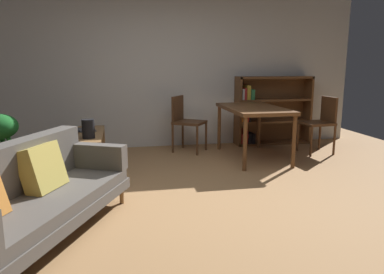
{
  "coord_description": "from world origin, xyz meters",
  "views": [
    {
      "loc": [
        -0.76,
        -3.6,
        1.43
      ],
      "look_at": [
        0.05,
        0.45,
        0.59
      ],
      "focal_mm": 34.48,
      "sensor_mm": 36.0,
      "label": 1
    }
  ],
  "objects_px": {
    "dining_table": "(254,112)",
    "media_console": "(90,154)",
    "dining_chair_far": "(321,121)",
    "fabric_couch": "(30,192)",
    "desk_speaker": "(88,129)",
    "bookshelf": "(268,111)",
    "open_laptop": "(81,129)",
    "dining_chair_near": "(185,120)",
    "potted_floor_plant": "(1,142)"
  },
  "relations": [
    {
      "from": "desk_speaker",
      "to": "dining_chair_far",
      "type": "xyz_separation_m",
      "value": [
        3.52,
        0.72,
        -0.12
      ]
    },
    {
      "from": "potted_floor_plant",
      "to": "dining_chair_far",
      "type": "relative_size",
      "value": 0.93
    },
    {
      "from": "dining_chair_far",
      "to": "dining_table",
      "type": "bearing_deg",
      "value": -175.13
    },
    {
      "from": "dining_table",
      "to": "dining_chair_near",
      "type": "relative_size",
      "value": 1.53
    },
    {
      "from": "desk_speaker",
      "to": "dining_chair_near",
      "type": "relative_size",
      "value": 0.26
    },
    {
      "from": "open_laptop",
      "to": "desk_speaker",
      "type": "xyz_separation_m",
      "value": [
        0.14,
        -0.55,
        0.1
      ]
    },
    {
      "from": "media_console",
      "to": "dining_table",
      "type": "relative_size",
      "value": 0.89
    },
    {
      "from": "desk_speaker",
      "to": "bookshelf",
      "type": "height_order",
      "value": "bookshelf"
    },
    {
      "from": "potted_floor_plant",
      "to": "dining_chair_far",
      "type": "distance_m",
      "value": 4.59
    },
    {
      "from": "dining_chair_near",
      "to": "dining_chair_far",
      "type": "distance_m",
      "value": 2.16
    },
    {
      "from": "dining_table",
      "to": "dining_chair_near",
      "type": "distance_m",
      "value": 1.13
    },
    {
      "from": "fabric_couch",
      "to": "bookshelf",
      "type": "relative_size",
      "value": 1.5
    },
    {
      "from": "bookshelf",
      "to": "dining_chair_near",
      "type": "bearing_deg",
      "value": -168.58
    },
    {
      "from": "fabric_couch",
      "to": "media_console",
      "type": "height_order",
      "value": "fabric_couch"
    },
    {
      "from": "bookshelf",
      "to": "open_laptop",
      "type": "bearing_deg",
      "value": -161.96
    },
    {
      "from": "dining_table",
      "to": "bookshelf",
      "type": "distance_m",
      "value": 1.14
    },
    {
      "from": "bookshelf",
      "to": "potted_floor_plant",
      "type": "bearing_deg",
      "value": -160.22
    },
    {
      "from": "dining_chair_near",
      "to": "bookshelf",
      "type": "distance_m",
      "value": 1.58
    },
    {
      "from": "open_laptop",
      "to": "bookshelf",
      "type": "bearing_deg",
      "value": 18.04
    },
    {
      "from": "dining_chair_near",
      "to": "potted_floor_plant",
      "type": "bearing_deg",
      "value": -155.33
    },
    {
      "from": "open_laptop",
      "to": "dining_chair_far",
      "type": "xyz_separation_m",
      "value": [
        3.66,
        0.17,
        -0.02
      ]
    },
    {
      "from": "potted_floor_plant",
      "to": "dining_chair_far",
      "type": "height_order",
      "value": "dining_chair_far"
    },
    {
      "from": "dining_table",
      "to": "bookshelf",
      "type": "xyz_separation_m",
      "value": [
        0.63,
        0.94,
        -0.11
      ]
    },
    {
      "from": "desk_speaker",
      "to": "dining_chair_far",
      "type": "relative_size",
      "value": 0.26
    },
    {
      "from": "potted_floor_plant",
      "to": "media_console",
      "type": "bearing_deg",
      "value": 11.47
    },
    {
      "from": "dining_table",
      "to": "media_console",
      "type": "bearing_deg",
      "value": -172.94
    },
    {
      "from": "media_console",
      "to": "bookshelf",
      "type": "relative_size",
      "value": 0.91
    },
    {
      "from": "open_laptop",
      "to": "dining_chair_near",
      "type": "relative_size",
      "value": 0.51
    },
    {
      "from": "fabric_couch",
      "to": "dining_table",
      "type": "distance_m",
      "value": 3.46
    },
    {
      "from": "dining_chair_far",
      "to": "fabric_couch",
      "type": "bearing_deg",
      "value": -150.09
    },
    {
      "from": "dining_chair_far",
      "to": "open_laptop",
      "type": "bearing_deg",
      "value": -177.34
    },
    {
      "from": "media_console",
      "to": "desk_speaker",
      "type": "relative_size",
      "value": 5.27
    },
    {
      "from": "desk_speaker",
      "to": "bookshelf",
      "type": "relative_size",
      "value": 0.17
    },
    {
      "from": "potted_floor_plant",
      "to": "dining_table",
      "type": "relative_size",
      "value": 0.6
    },
    {
      "from": "media_console",
      "to": "bookshelf",
      "type": "bearing_deg",
      "value": 22.39
    },
    {
      "from": "fabric_couch",
      "to": "dining_chair_far",
      "type": "xyz_separation_m",
      "value": [
        3.88,
        2.23,
        0.13
      ]
    },
    {
      "from": "fabric_couch",
      "to": "open_laptop",
      "type": "distance_m",
      "value": 2.08
    },
    {
      "from": "potted_floor_plant",
      "to": "dining_table",
      "type": "height_order",
      "value": "potted_floor_plant"
    },
    {
      "from": "dining_table",
      "to": "dining_chair_near",
      "type": "xyz_separation_m",
      "value": [
        -0.92,
        0.63,
        -0.18
      ]
    },
    {
      "from": "desk_speaker",
      "to": "potted_floor_plant",
      "type": "height_order",
      "value": "potted_floor_plant"
    },
    {
      "from": "media_console",
      "to": "potted_floor_plant",
      "type": "xyz_separation_m",
      "value": [
        -1.0,
        -0.2,
        0.24
      ]
    },
    {
      "from": "bookshelf",
      "to": "fabric_couch",
      "type": "bearing_deg",
      "value": -137.32
    },
    {
      "from": "fabric_couch",
      "to": "open_laptop",
      "type": "height_order",
      "value": "fabric_couch"
    },
    {
      "from": "fabric_couch",
      "to": "bookshelf",
      "type": "height_order",
      "value": "bookshelf"
    },
    {
      "from": "open_laptop",
      "to": "potted_floor_plant",
      "type": "height_order",
      "value": "potted_floor_plant"
    },
    {
      "from": "potted_floor_plant",
      "to": "dining_chair_near",
      "type": "xyz_separation_m",
      "value": [
        2.46,
        1.13,
        0.03
      ]
    },
    {
      "from": "fabric_couch",
      "to": "open_laptop",
      "type": "relative_size",
      "value": 4.4
    },
    {
      "from": "media_console",
      "to": "dining_table",
      "type": "distance_m",
      "value": 2.43
    },
    {
      "from": "media_console",
      "to": "dining_chair_near",
      "type": "xyz_separation_m",
      "value": [
        1.45,
        0.92,
        0.27
      ]
    },
    {
      "from": "open_laptop",
      "to": "desk_speaker",
      "type": "relative_size",
      "value": 1.97
    }
  ]
}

